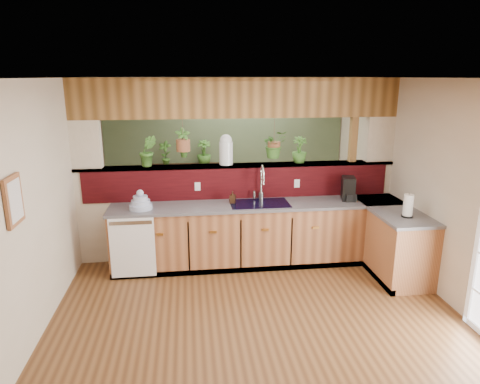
{
  "coord_description": "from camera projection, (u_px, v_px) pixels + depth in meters",
  "views": [
    {
      "loc": [
        -0.72,
        -4.67,
        2.62
      ],
      "look_at": [
        -0.06,
        0.7,
        1.15
      ],
      "focal_mm": 32.0,
      "sensor_mm": 36.0,
      "label": 1
    }
  ],
  "objects": [
    {
      "name": "ground",
      "position": [
        252.0,
        297.0,
        5.24
      ],
      "size": [
        4.6,
        7.0,
        0.01
      ],
      "primitive_type": "cube",
      "color": "brown",
      "rests_on": "ground"
    },
    {
      "name": "ceiling",
      "position": [
        253.0,
        78.0,
        4.56
      ],
      "size": [
        4.6,
        7.0,
        0.01
      ],
      "primitive_type": "cube",
      "color": "brown",
      "rests_on": "ground"
    },
    {
      "name": "wall_back",
      "position": [
        225.0,
        147.0,
        8.25
      ],
      "size": [
        4.6,
        0.02,
        2.6
      ],
      "primitive_type": "cube",
      "color": "beige",
      "rests_on": "ground"
    },
    {
      "name": "wall_left",
      "position": [
        43.0,
        202.0,
        4.63
      ],
      "size": [
        0.02,
        7.0,
        2.6
      ],
      "primitive_type": "cube",
      "color": "beige",
      "rests_on": "ground"
    },
    {
      "name": "wall_right",
      "position": [
        440.0,
        189.0,
        5.17
      ],
      "size": [
        0.02,
        7.0,
        2.6
      ],
      "primitive_type": "cube",
      "color": "beige",
      "rests_on": "ground"
    },
    {
      "name": "pass_through_partition",
      "position": [
        241.0,
        178.0,
        6.22
      ],
      "size": [
        4.6,
        0.21,
        2.6
      ],
      "color": "beige",
      "rests_on": "ground"
    },
    {
      "name": "pass_through_ledge",
      "position": [
        239.0,
        165.0,
        6.17
      ],
      "size": [
        4.6,
        0.21,
        0.04
      ],
      "primitive_type": "cube",
      "color": "brown",
      "rests_on": "ground"
    },
    {
      "name": "header_beam",
      "position": [
        238.0,
        98.0,
        5.92
      ],
      "size": [
        4.6,
        0.15,
        0.55
      ],
      "primitive_type": "cube",
      "color": "brown",
      "rests_on": "ground"
    },
    {
      "name": "sage_backwall",
      "position": [
        225.0,
        147.0,
        8.23
      ],
      "size": [
        4.55,
        0.02,
        2.55
      ],
      "primitive_type": "cube",
      "color": "#4F6344",
      "rests_on": "ground"
    },
    {
      "name": "countertop",
      "position": [
        301.0,
        235.0,
        6.05
      ],
      "size": [
        4.14,
        1.52,
        0.9
      ],
      "color": "brown",
      "rests_on": "ground"
    },
    {
      "name": "dishwasher",
      "position": [
        133.0,
        247.0,
        5.58
      ],
      "size": [
        0.58,
        0.03,
        0.82
      ],
      "color": "white",
      "rests_on": "ground"
    },
    {
      "name": "navy_sink",
      "position": [
        259.0,
        209.0,
        5.99
      ],
      "size": [
        0.82,
        0.5,
        0.18
      ],
      "color": "black",
      "rests_on": "countertop"
    },
    {
      "name": "framed_print",
      "position": [
        14.0,
        201.0,
        3.8
      ],
      "size": [
        0.04,
        0.35,
        0.45
      ],
      "color": "brown",
      "rests_on": "wall_left"
    },
    {
      "name": "faucet",
      "position": [
        261.0,
        181.0,
        6.04
      ],
      "size": [
        0.23,
        0.23,
        0.52
      ],
      "color": "#B7B7B2",
      "rests_on": "countertop"
    },
    {
      "name": "dish_stack",
      "position": [
        141.0,
        203.0,
        5.69
      ],
      "size": [
        0.31,
        0.31,
        0.27
      ],
      "color": "#A5B3D5",
      "rests_on": "countertop"
    },
    {
      "name": "soap_dispenser",
      "position": [
        233.0,
        197.0,
        5.97
      ],
      "size": [
        0.09,
        0.1,
        0.17
      ],
      "primitive_type": "imported",
      "rotation": [
        0.0,
        0.0,
        -0.25
      ],
      "color": "#3C2515",
      "rests_on": "countertop"
    },
    {
      "name": "coffee_maker",
      "position": [
        348.0,
        189.0,
        6.11
      ],
      "size": [
        0.17,
        0.3,
        0.33
      ],
      "rotation": [
        0.0,
        0.0,
        -0.26
      ],
      "color": "black",
      "rests_on": "countertop"
    },
    {
      "name": "paper_towel",
      "position": [
        408.0,
        206.0,
        5.37
      ],
      "size": [
        0.15,
        0.15,
        0.31
      ],
      "color": "black",
      "rests_on": "countertop"
    },
    {
      "name": "glass_jar",
      "position": [
        226.0,
        150.0,
        6.09
      ],
      "size": [
        0.19,
        0.19,
        0.43
      ],
      "color": "silver",
      "rests_on": "pass_through_ledge"
    },
    {
      "name": "ledge_plant_left",
      "position": [
        148.0,
        151.0,
        5.96
      ],
      "size": [
        0.27,
        0.22,
        0.44
      ],
      "primitive_type": "imported",
      "rotation": [
        0.0,
        0.0,
        0.13
      ],
      "color": "#346623",
      "rests_on": "pass_through_ledge"
    },
    {
      "name": "ledge_plant_right",
      "position": [
        299.0,
        150.0,
        6.22
      ],
      "size": [
        0.22,
        0.22,
        0.38
      ],
      "primitive_type": "imported",
      "rotation": [
        0.0,
        0.0,
        -0.03
      ],
      "color": "#346623",
      "rests_on": "pass_through_ledge"
    },
    {
      "name": "hanging_plant_a",
      "position": [
        183.0,
        133.0,
        5.96
      ],
      "size": [
        0.25,
        0.2,
        0.54
      ],
      "color": "brown",
      "rests_on": "header_beam"
    },
    {
      "name": "hanging_plant_b",
      "position": [
        274.0,
        133.0,
        6.11
      ],
      "size": [
        0.44,
        0.41,
        0.51
      ],
      "color": "brown",
      "rests_on": "header_beam"
    },
    {
      "name": "shelving_console",
      "position": [
        188.0,
        191.0,
        8.14
      ],
      "size": [
        1.53,
        0.43,
        1.01
      ],
      "primitive_type": "cube",
      "rotation": [
        0.0,
        0.0,
        -0.01
      ],
      "color": "black",
      "rests_on": "ground"
    },
    {
      "name": "shelf_plant_a",
      "position": [
        165.0,
        153.0,
        7.89
      ],
      "size": [
        0.28,
        0.24,
        0.46
      ],
      "primitive_type": "imported",
      "rotation": [
        0.0,
        0.0,
        -0.36
      ],
      "color": "#346623",
      "rests_on": "shelving_console"
    },
    {
      "name": "shelf_plant_b",
      "position": [
        204.0,
        153.0,
        7.98
      ],
      "size": [
        0.28,
        0.28,
        0.46
      ],
      "primitive_type": "imported",
      "rotation": [
        0.0,
        0.0,
        0.07
      ],
      "color": "#346623",
      "rests_on": "shelving_console"
    },
    {
      "name": "floor_plant",
      "position": [
        260.0,
        211.0,
        7.39
      ],
      "size": [
        0.78,
        0.72,
        0.73
      ],
      "primitive_type": "imported",
      "rotation": [
        0.0,
        0.0,
        -0.27
      ],
      "color": "#346623",
      "rests_on": "ground"
    }
  ]
}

